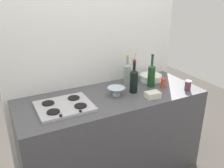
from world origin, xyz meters
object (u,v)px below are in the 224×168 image
(wine_bottle_mid_left, at_px, (151,75))
(utensil_crock, at_px, (133,75))
(mixing_bowl, at_px, (116,91))
(butter_dish, at_px, (153,95))
(condiment_jar_rear, at_px, (163,83))
(plate_stack, at_px, (151,78))
(stovetop_hob, at_px, (64,106))
(wine_bottle_mid_right, at_px, (134,80))
(condiment_jar_front, at_px, (188,85))
(wine_bottle_leftmost, at_px, (127,73))

(wine_bottle_mid_left, height_order, utensil_crock, wine_bottle_mid_left)
(mixing_bowl, xyz_separation_m, butter_dish, (0.28, -0.21, -0.01))
(wine_bottle_mid_left, relative_size, condiment_jar_rear, 3.50)
(utensil_crock, bearing_deg, mixing_bowl, -144.15)
(plate_stack, xyz_separation_m, wine_bottle_mid_left, (-0.10, -0.14, 0.09))
(stovetop_hob, xyz_separation_m, wine_bottle_mid_left, (0.95, 0.05, 0.11))
(utensil_crock, bearing_deg, butter_dish, -99.19)
(wine_bottle_mid_right, bearing_deg, wine_bottle_mid_left, 10.76)
(plate_stack, xyz_separation_m, mixing_bowl, (-0.53, -0.17, 0.01))
(mixing_bowl, distance_m, condiment_jar_front, 0.73)
(plate_stack, xyz_separation_m, condiment_jar_front, (0.17, -0.39, 0.02))
(wine_bottle_mid_right, xyz_separation_m, condiment_jar_front, (0.51, -0.21, -0.08))
(stovetop_hob, xyz_separation_m, wine_bottle_leftmost, (0.76, 0.22, 0.11))
(condiment_jar_front, relative_size, condiment_jar_rear, 1.04)
(wine_bottle_mid_left, distance_m, utensil_crock, 0.24)
(plate_stack, distance_m, wine_bottle_leftmost, 0.30)
(wine_bottle_leftmost, xyz_separation_m, wine_bottle_mid_left, (0.19, -0.17, 0.00))
(stovetop_hob, height_order, plate_stack, plate_stack)
(mixing_bowl, xyz_separation_m, condiment_jar_rear, (0.52, -0.05, 0.01))
(plate_stack, xyz_separation_m, condiment_jar_rear, (-0.00, -0.22, 0.02))
(plate_stack, bearing_deg, stovetop_hob, -169.70)
(plate_stack, distance_m, condiment_jar_rear, 0.22)
(stovetop_hob, xyz_separation_m, butter_dish, (0.80, -0.19, 0.02))
(wine_bottle_mid_left, xyz_separation_m, utensil_crock, (-0.08, 0.22, -0.06))
(condiment_jar_front, height_order, condiment_jar_rear, condiment_jar_front)
(stovetop_hob, distance_m, butter_dish, 0.82)
(stovetop_hob, distance_m, plate_stack, 1.06)
(stovetop_hob, relative_size, condiment_jar_front, 4.58)
(butter_dish, distance_m, utensil_crock, 0.47)
(wine_bottle_mid_right, distance_m, mixing_bowl, 0.20)
(butter_dish, xyz_separation_m, utensil_crock, (0.07, 0.46, 0.04))
(wine_bottle_mid_left, distance_m, butter_dish, 0.30)
(utensil_crock, bearing_deg, condiment_jar_rear, -60.72)
(stovetop_hob, distance_m, condiment_jar_front, 1.23)
(wine_bottle_mid_left, bearing_deg, plate_stack, 54.59)
(stovetop_hob, height_order, utensil_crock, utensil_crock)
(mixing_bowl, height_order, butter_dish, mixing_bowl)
(stovetop_hob, distance_m, wine_bottle_leftmost, 0.79)
(butter_dish, bearing_deg, wine_bottle_leftmost, 95.56)
(butter_dish, bearing_deg, wine_bottle_mid_left, 57.76)
(wine_bottle_mid_right, bearing_deg, plate_stack, 28.40)
(wine_bottle_mid_right, distance_m, condiment_jar_front, 0.56)
(stovetop_hob, xyz_separation_m, condiment_jar_rear, (1.04, -0.03, 0.04))
(plate_stack, bearing_deg, wine_bottle_mid_right, -151.60)
(plate_stack, distance_m, wine_bottle_mid_right, 0.40)
(plate_stack, height_order, wine_bottle_leftmost, wine_bottle_leftmost)
(utensil_crock, bearing_deg, plate_stack, -25.39)
(plate_stack, bearing_deg, condiment_jar_rear, -90.79)
(utensil_crock, relative_size, condiment_jar_rear, 3.22)
(plate_stack, height_order, mixing_bowl, mixing_bowl)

